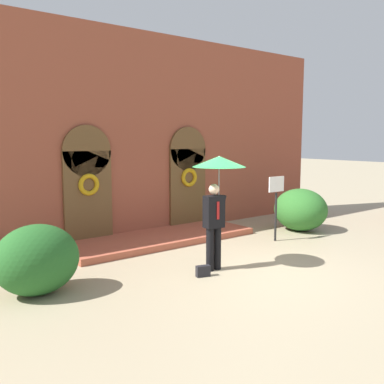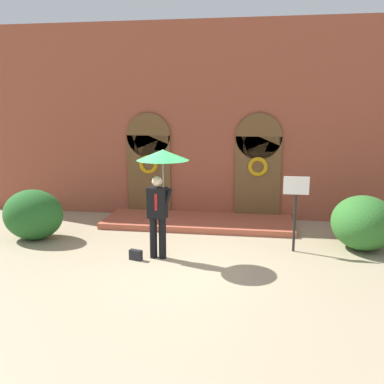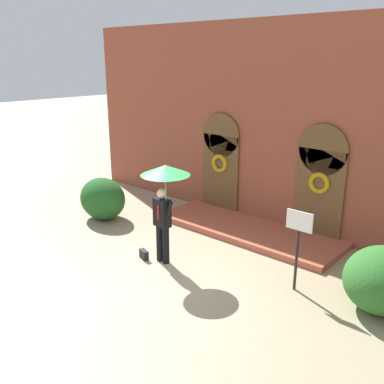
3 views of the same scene
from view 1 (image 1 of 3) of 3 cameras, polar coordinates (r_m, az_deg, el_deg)
ground_plane at (r=9.17m, az=6.44°, el=-10.13°), size 80.00×80.00×0.00m
building_facade at (r=12.07m, az=-7.38°, el=6.95°), size 14.00×2.30×5.60m
person_with_umbrella at (r=8.73m, az=3.45°, el=1.86°), size 1.10×1.10×2.36m
handbag at (r=8.60m, az=1.48°, el=-10.50°), size 0.30×0.19×0.22m
sign_post at (r=11.46m, az=11.15°, el=-0.74°), size 0.56×0.06×1.72m
shrub_left at (r=8.00m, az=-19.99°, el=-8.48°), size 1.48×1.19×1.24m
shrub_right at (r=13.02m, az=14.26°, el=-2.29°), size 1.44×1.61×1.24m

